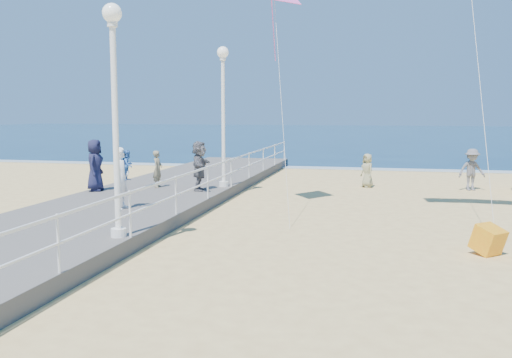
% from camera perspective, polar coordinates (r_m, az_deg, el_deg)
% --- Properties ---
extents(ground, '(160.00, 160.00, 0.00)m').
position_cam_1_polar(ground, '(12.53, 9.30, -8.68)').
color(ground, '#E1C175').
rests_on(ground, ground).
extents(ocean, '(160.00, 90.00, 0.05)m').
position_cam_1_polar(ocean, '(77.13, 12.17, 4.32)').
color(ocean, '#0C2A48').
rests_on(ocean, ground).
extents(surf_line, '(160.00, 1.20, 0.04)m').
position_cam_1_polar(surf_line, '(32.73, 11.43, 0.98)').
color(surf_line, silver).
rests_on(surf_line, ground).
extents(boardwalk, '(5.00, 44.00, 0.40)m').
position_cam_1_polar(boardwalk, '(14.89, -21.03, -5.76)').
color(boardwalk, '#65615B').
rests_on(boardwalk, ground).
extents(railing, '(0.05, 42.00, 0.55)m').
position_cam_1_polar(railing, '(13.50, -12.53, -2.19)').
color(railing, white).
rests_on(railing, boardwalk).
extents(lamp_post_mid, '(0.44, 0.44, 5.32)m').
position_cam_1_polar(lamp_post_mid, '(13.47, -13.97, 8.05)').
color(lamp_post_mid, white).
rests_on(lamp_post_mid, boardwalk).
extents(lamp_post_far, '(0.44, 0.44, 5.32)m').
position_cam_1_polar(lamp_post_far, '(21.89, -3.31, 7.74)').
color(lamp_post_far, white).
rests_on(lamp_post_far, boardwalk).
extents(woman_holding_toddler, '(0.48, 0.70, 1.85)m').
position_cam_1_polar(woman_holding_toddler, '(17.46, -13.31, 0.09)').
color(woman_holding_toddler, white).
rests_on(woman_holding_toddler, boardwalk).
extents(toddler_held, '(0.36, 0.45, 0.90)m').
position_cam_1_polar(toddler_held, '(17.49, -12.69, 1.35)').
color(toddler_held, '#3268BC').
rests_on(toddler_held, boardwalk).
extents(spectator_4, '(0.75, 1.01, 1.89)m').
position_cam_1_polar(spectator_4, '(21.57, -15.82, 1.33)').
color(spectator_4, '#191A38').
rests_on(spectator_4, boardwalk).
extents(spectator_5, '(0.77, 1.75, 1.82)m').
position_cam_1_polar(spectator_5, '(20.94, -5.69, 1.31)').
color(spectator_5, '#5C5B60').
rests_on(spectator_5, boardwalk).
extents(spectator_6, '(0.35, 0.52, 1.40)m').
position_cam_1_polar(spectator_6, '(22.08, -9.81, 0.99)').
color(spectator_6, '#7C7255').
rests_on(spectator_6, boardwalk).
extents(beach_walker_a, '(1.27, 0.95, 1.75)m').
position_cam_1_polar(beach_walker_a, '(25.35, 20.77, 0.88)').
color(beach_walker_a, slate).
rests_on(beach_walker_a, ground).
extents(beach_walker_c, '(0.80, 0.86, 1.47)m').
position_cam_1_polar(beach_walker_c, '(25.15, 11.06, 0.84)').
color(beach_walker_c, gray).
rests_on(beach_walker_c, ground).
extents(box_kite, '(0.89, 0.89, 0.74)m').
position_cam_1_polar(box_kite, '(14.32, 22.18, -5.89)').
color(box_kite, '#E65C0D').
rests_on(box_kite, ground).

